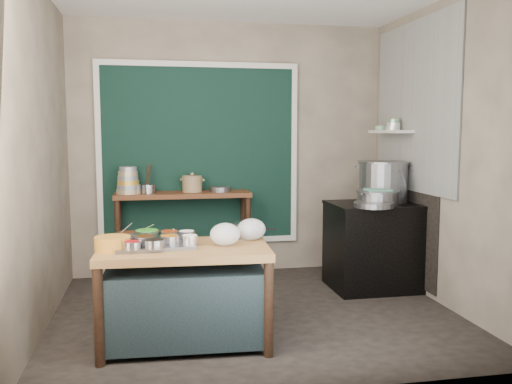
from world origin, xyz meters
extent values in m
cube|color=#2E2823|center=(0.00, 0.00, -0.01)|extent=(3.50, 3.00, 0.02)
cube|color=gray|center=(0.00, 1.51, 1.40)|extent=(3.50, 0.02, 2.80)
cube|color=gray|center=(-1.76, 0.00, 1.40)|extent=(0.02, 3.00, 2.80)
cube|color=gray|center=(1.76, 0.00, 1.40)|extent=(0.02, 3.00, 2.80)
cube|color=black|center=(-0.35, 1.47, 1.35)|extent=(2.10, 0.02, 1.90)
cube|color=#B2B2AA|center=(1.74, 0.55, 1.85)|extent=(0.02, 1.70, 1.70)
cube|color=black|center=(1.74, 0.65, 0.70)|extent=(0.01, 1.30, 1.30)
cube|color=beige|center=(1.63, 0.85, 1.60)|extent=(0.22, 0.70, 0.03)
cube|color=brown|center=(-0.65, -0.57, 0.38)|extent=(1.29, 0.78, 0.75)
cube|color=brown|center=(-0.55, 1.28, 0.47)|extent=(1.45, 0.40, 0.95)
cube|color=black|center=(1.35, 0.55, 0.42)|extent=(0.90, 0.68, 0.85)
cube|color=black|center=(1.35, 0.55, 0.86)|extent=(0.92, 0.69, 0.03)
cube|color=gray|center=(-0.87, -0.53, 0.76)|extent=(0.62, 0.47, 0.03)
cylinder|color=gray|center=(-0.87, -0.71, 0.81)|extent=(0.15, 0.15, 0.06)
cylinder|color=gray|center=(-0.92, -0.40, 0.81)|extent=(0.19, 0.19, 0.07)
cylinder|color=gray|center=(-0.93, -0.59, 0.81)|extent=(0.16, 0.16, 0.07)
cylinder|color=gray|center=(-0.76, -0.58, 0.81)|extent=(0.15, 0.15, 0.06)
cylinder|color=gray|center=(-1.02, -0.72, 0.80)|extent=(0.13, 0.13, 0.06)
cylinder|color=silver|center=(-0.61, -0.56, 0.80)|extent=(0.12, 0.12, 0.06)
cylinder|color=gray|center=(-1.07, -0.41, 0.81)|extent=(0.16, 0.16, 0.07)
cylinder|color=gray|center=(-1.09, -0.57, 0.81)|extent=(0.17, 0.17, 0.07)
cylinder|color=gray|center=(-0.75, -0.40, 0.81)|extent=(0.15, 0.15, 0.06)
cylinder|color=gray|center=(-0.62, -0.40, 0.81)|extent=(0.13, 0.13, 0.06)
cylinder|color=#BB6B26|center=(-1.16, -0.61, 0.80)|extent=(0.32, 0.32, 0.10)
ellipsoid|color=white|center=(-0.35, -0.60, 0.84)|extent=(0.29, 0.27, 0.17)
ellipsoid|color=white|center=(-0.11, -0.43, 0.84)|extent=(0.28, 0.26, 0.17)
cylinder|color=tan|center=(-1.12, 1.25, 0.97)|extent=(0.25, 0.25, 0.05)
cylinder|color=gray|center=(-1.12, 1.25, 1.02)|extent=(0.24, 0.24, 0.05)
cylinder|color=gold|center=(-1.12, 1.25, 1.07)|extent=(0.22, 0.22, 0.05)
cylinder|color=gray|center=(-1.12, 1.25, 1.12)|extent=(0.21, 0.21, 0.05)
cylinder|color=tan|center=(-1.12, 1.25, 1.17)|extent=(0.20, 0.20, 0.05)
cylinder|color=gray|center=(-1.12, 1.25, 1.21)|extent=(0.18, 0.18, 0.05)
cylinder|color=gray|center=(-0.91, 1.25, 1.00)|extent=(0.19, 0.19, 0.09)
cylinder|color=gray|center=(-0.15, 1.26, 0.98)|extent=(0.27, 0.27, 0.06)
cylinder|color=gray|center=(1.54, 0.54, 1.07)|extent=(0.16, 0.40, 0.38)
cube|color=#559C84|center=(1.31, 0.43, 1.03)|extent=(0.25, 0.20, 0.02)
cylinder|color=gray|center=(1.21, 0.26, 0.90)|extent=(0.39, 0.39, 0.05)
cylinder|color=silver|center=(1.63, 0.80, 1.63)|extent=(0.15, 0.15, 0.04)
cylinder|color=silver|center=(1.63, 0.80, 1.67)|extent=(0.14, 0.14, 0.04)
cylinder|color=gray|center=(1.63, 0.80, 1.71)|extent=(0.13, 0.13, 0.04)
cylinder|color=gray|center=(1.63, 1.10, 1.64)|extent=(0.17, 0.17, 0.05)
camera|label=1|loc=(-0.88, -4.56, 1.60)|focal=38.00mm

